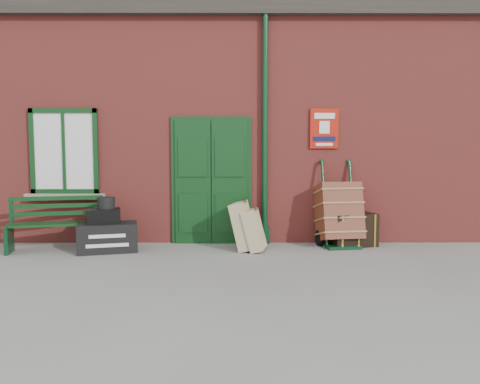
{
  "coord_description": "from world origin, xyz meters",
  "views": [
    {
      "loc": [
        0.18,
        -6.84,
        1.65
      ],
      "look_at": [
        0.21,
        0.6,
        1.0
      ],
      "focal_mm": 35.0,
      "sensor_mm": 36.0,
      "label": 1
    }
  ],
  "objects_px": {
    "houdini_trunk": "(108,237)",
    "bench": "(56,222)",
    "dark_trunk": "(351,229)",
    "porter_trolley": "(339,213)"
  },
  "relations": [
    {
      "from": "bench",
      "to": "houdini_trunk",
      "type": "height_order",
      "value": "bench"
    },
    {
      "from": "houdini_trunk",
      "to": "porter_trolley",
      "type": "xyz_separation_m",
      "value": [
        3.9,
        0.46,
        0.33
      ]
    },
    {
      "from": "dark_trunk",
      "to": "porter_trolley",
      "type": "bearing_deg",
      "value": 171.11
    },
    {
      "from": "porter_trolley",
      "to": "dark_trunk",
      "type": "xyz_separation_m",
      "value": [
        0.23,
        0.03,
        -0.28
      ]
    },
    {
      "from": "bench",
      "to": "dark_trunk",
      "type": "xyz_separation_m",
      "value": [
        5.03,
        0.35,
        -0.18
      ]
    },
    {
      "from": "bench",
      "to": "houdini_trunk",
      "type": "relative_size",
      "value": 1.65
    },
    {
      "from": "houdini_trunk",
      "to": "bench",
      "type": "bearing_deg",
      "value": 156.9
    },
    {
      "from": "bench",
      "to": "dark_trunk",
      "type": "height_order",
      "value": "bench"
    },
    {
      "from": "houdini_trunk",
      "to": "dark_trunk",
      "type": "xyz_separation_m",
      "value": [
        4.14,
        0.49,
        0.05
      ]
    },
    {
      "from": "dark_trunk",
      "to": "bench",
      "type": "bearing_deg",
      "value": 168.4
    }
  ]
}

